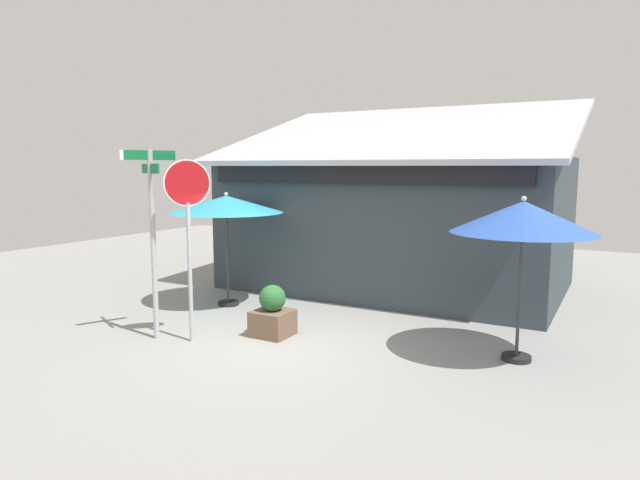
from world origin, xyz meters
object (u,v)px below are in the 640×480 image
object	(u,v)px
street_sign_post	(152,225)
patio_umbrella_teal_left	(226,205)
patio_umbrella_royal_blue_center	(523,218)
stop_sign	(188,216)
sidewalk_planter	(273,314)

from	to	relation	value
street_sign_post	patio_umbrella_teal_left	size ratio (longest dim) A/B	1.34
patio_umbrella_teal_left	patio_umbrella_royal_blue_center	distance (m)	6.02
stop_sign	street_sign_post	bearing A→B (deg)	-164.46
patio_umbrella_teal_left	patio_umbrella_royal_blue_center	world-z (taller)	patio_umbrella_royal_blue_center
stop_sign	patio_umbrella_royal_blue_center	xyz separation A→B (m)	(4.98, 1.69, 0.05)
street_sign_post	stop_sign	xyz separation A→B (m)	(0.64, 0.18, 0.17)
street_sign_post	stop_sign	size ratio (longest dim) A/B	1.05
patio_umbrella_teal_left	patio_umbrella_royal_blue_center	bearing A→B (deg)	-5.54
stop_sign	sidewalk_planter	size ratio (longest dim) A/B	3.39
patio_umbrella_royal_blue_center	sidewalk_planter	size ratio (longest dim) A/B	2.78
patio_umbrella_royal_blue_center	stop_sign	bearing A→B (deg)	-161.29
patio_umbrella_royal_blue_center	street_sign_post	bearing A→B (deg)	-161.65
stop_sign	patio_umbrella_teal_left	distance (m)	2.48
sidewalk_planter	patio_umbrella_teal_left	bearing A→B (deg)	146.63
patio_umbrella_teal_left	patio_umbrella_royal_blue_center	xyz separation A→B (m)	(5.99, -0.58, 0.04)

